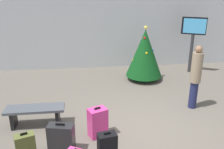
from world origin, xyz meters
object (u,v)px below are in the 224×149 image
Objects in this scene: waiting_bench at (35,112)px; suitcase_5 at (98,122)px; suitcase_0 at (26,147)px; traveller_0 at (196,76)px; suitcase_6 at (107,149)px; suitcase_1 at (61,138)px; holiday_tree at (145,53)px; flight_info_kiosk at (193,34)px.

suitcase_5 is at bearing -22.33° from waiting_bench.
suitcase_0 is at bearing -88.86° from waiting_bench.
traveller_0 is 2.56× the size of suitcase_6.
suitcase_1 reaches higher than waiting_bench.
holiday_tree is at bearing 55.11° from suitcase_1.
flight_info_kiosk reaches higher than suitcase_5.
traveller_0 reaches higher than suitcase_1.
waiting_bench is 1.55m from suitcase_5.
holiday_tree is 2.74× the size of suitcase_5.
suitcase_5 is (1.43, -0.59, -0.03)m from waiting_bench.
suitcase_5 reaches higher than waiting_bench.
traveller_0 reaches higher than waiting_bench.
suitcase_0 is 0.87× the size of suitcase_6.
holiday_tree is 5.15m from suitcase_0.
suitcase_1 is (-4.59, -4.35, -1.17)m from flight_info_kiosk.
traveller_0 is 3.77m from suitcase_1.
traveller_0 is (-1.17, -2.87, -0.54)m from flight_info_kiosk.
suitcase_6 is (0.87, -0.48, 0.02)m from suitcase_1.
holiday_tree is 2.82× the size of suitcase_6.
waiting_bench is (-5.26, -3.31, -1.11)m from flight_info_kiosk.
suitcase_1 reaches higher than suitcase_0.
waiting_bench is 1.22m from suitcase_0.
suitcase_5 is (-2.66, -1.03, -0.60)m from traveller_0.
suitcase_6 is at bearing -11.01° from suitcase_0.
suitcase_0 is at bearing -139.15° from flight_info_kiosk.
flight_info_kiosk is 5.59m from suitcase_5.
suitcase_1 is at bearing 151.17° from suitcase_6.
suitcase_0 is at bearing -155.80° from suitcase_5.
flight_info_kiosk is at bearing 45.47° from suitcase_5.
suitcase_6 is at bearing -82.90° from suitcase_5.
suitcase_5 is 1.03× the size of suitcase_6.
suitcase_5 is (0.75, 0.45, 0.03)m from suitcase_1.
waiting_bench is 4.15m from traveller_0.
suitcase_1 is 0.99m from suitcase_6.
traveller_0 is 2.95× the size of suitcase_0.
suitcase_6 is (0.12, -0.93, -0.01)m from suitcase_5.
suitcase_6 is at bearing -127.62° from flight_info_kiosk.
flight_info_kiosk is 1.21× the size of traveller_0.
suitcase_1 is at bearing -124.89° from holiday_tree.
suitcase_6 reaches higher than suitcase_0.
suitcase_1 is 0.91× the size of suitcase_5.
suitcase_6 is at bearing -142.43° from traveller_0.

